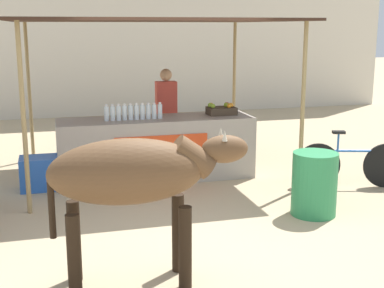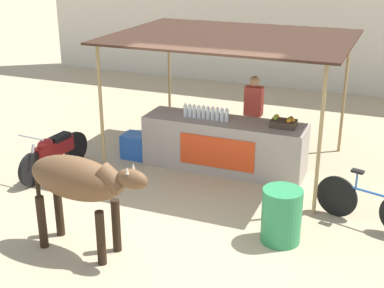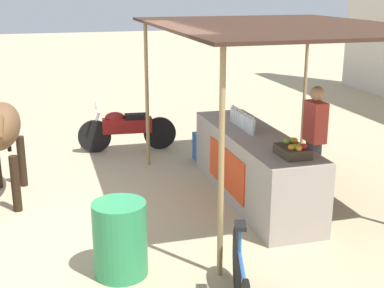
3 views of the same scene
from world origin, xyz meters
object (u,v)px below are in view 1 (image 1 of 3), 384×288
(vendor_behind_counter, at_px, (166,116))
(bicycle_leaning, at_px, (351,164))
(water_barrel, at_px, (314,184))
(stall_counter, at_px, (156,149))
(cooler_box, at_px, (41,173))
(fruit_crate, at_px, (222,110))
(cow, at_px, (134,176))

(vendor_behind_counter, xyz_separation_m, bicycle_leaning, (2.36, -1.96, -0.50))
(vendor_behind_counter, height_order, water_barrel, vendor_behind_counter)
(stall_counter, relative_size, water_barrel, 3.72)
(vendor_behind_counter, xyz_separation_m, water_barrel, (1.26, -2.89, -0.45))
(water_barrel, distance_m, bicycle_leaning, 1.44)
(vendor_behind_counter, bearing_deg, cooler_box, -157.68)
(cooler_box, distance_m, water_barrel, 3.91)
(cooler_box, height_order, water_barrel, water_barrel)
(stall_counter, height_order, water_barrel, stall_counter)
(vendor_behind_counter, distance_m, water_barrel, 3.18)
(stall_counter, distance_m, vendor_behind_counter, 0.90)
(stall_counter, height_order, cooler_box, stall_counter)
(stall_counter, xyz_separation_m, bicycle_leaning, (2.69, -1.21, -0.13))
(fruit_crate, height_order, water_barrel, fruit_crate)
(cow, bearing_deg, bicycle_leaning, 31.45)
(fruit_crate, distance_m, vendor_behind_counter, 1.04)
(fruit_crate, relative_size, vendor_behind_counter, 0.27)
(cooler_box, height_order, bicycle_leaning, bicycle_leaning)
(stall_counter, height_order, fruit_crate, fruit_crate)
(stall_counter, distance_m, cooler_box, 1.76)
(vendor_behind_counter, distance_m, cow, 4.32)
(fruit_crate, bearing_deg, stall_counter, -176.91)
(bicycle_leaning, bearing_deg, fruit_crate, 141.78)
(vendor_behind_counter, relative_size, water_barrel, 2.05)
(cooler_box, distance_m, cow, 3.49)
(cow, height_order, bicycle_leaning, cow)
(fruit_crate, bearing_deg, vendor_behind_counter, 137.18)
(fruit_crate, distance_m, cow, 3.97)
(fruit_crate, bearing_deg, cooler_box, -176.84)
(fruit_crate, height_order, cow, cow)
(water_barrel, bearing_deg, vendor_behind_counter, 113.55)
(stall_counter, bearing_deg, cow, -104.59)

